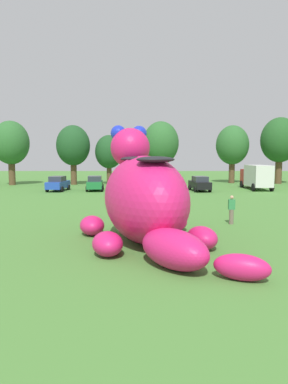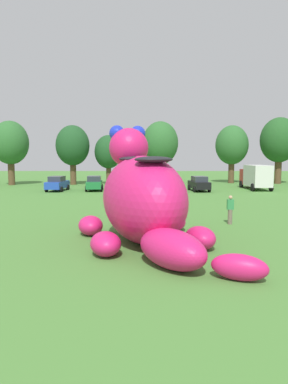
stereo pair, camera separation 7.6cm
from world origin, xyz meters
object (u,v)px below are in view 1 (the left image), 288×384
object	(u,v)px
spectator_mid_field	(231,210)
box_truck	(256,176)
giant_inflatable_creature	(144,198)
car_white	(164,184)
car_blue	(57,184)
car_black	(199,184)
spectator_near_inflatable	(116,190)
car_yellow	(130,184)
car_green	(95,183)

from	to	relation	value
spectator_mid_field	box_truck	bearing A→B (deg)	68.93
giant_inflatable_creature	car_white	bearing A→B (deg)	84.42
giant_inflatable_creature	box_truck	size ratio (longest dim) A/B	1.61
car_blue	car_white	distance (m)	12.39
car_black	spectator_mid_field	distance (m)	19.84
spectator_near_inflatable	car_black	bearing A→B (deg)	39.84
car_blue	car_yellow	bearing A→B (deg)	-2.10
car_blue	car_white	world-z (taller)	same
car_green	car_white	world-z (taller)	same
car_blue	spectator_mid_field	distance (m)	25.08
car_yellow	spectator_mid_field	bearing A→B (deg)	-71.02
car_blue	car_black	xyz separation A→B (m)	(16.41, -0.19, 0.00)
spectator_near_inflatable	spectator_mid_field	size ratio (longest dim) A/B	1.00
car_black	spectator_near_inflatable	xyz separation A→B (m)	(-9.03, -7.54, -0.01)
car_yellow	giant_inflatable_creature	bearing A→B (deg)	-86.07
car_yellow	car_black	size ratio (longest dim) A/B	0.99
box_truck	spectator_near_inflatable	xyz separation A→B (m)	(-16.19, -9.59, -0.75)
spectator_near_inflatable	spectator_mid_field	xyz separation A→B (m)	(7.77, -12.26, 0.00)
box_truck	spectator_mid_field	size ratio (longest dim) A/B	3.76
car_blue	spectator_mid_field	size ratio (longest dim) A/B	2.47
box_truck	spectator_near_inflatable	bearing A→B (deg)	-149.36
car_green	spectator_mid_field	world-z (taller)	car_green
car_black	car_blue	bearing A→B (deg)	179.34
box_truck	car_blue	bearing A→B (deg)	-175.47
giant_inflatable_creature	spectator_mid_field	size ratio (longest dim) A/B	6.05
car_white	box_truck	distance (m)	11.35
spectator_mid_field	car_blue	bearing A→B (deg)	127.16
car_yellow	car_blue	bearing A→B (deg)	177.90
car_white	spectator_mid_field	world-z (taller)	car_white
box_truck	spectator_mid_field	xyz separation A→B (m)	(-8.42, -21.86, -0.75)
giant_inflatable_creature	spectator_mid_field	xyz separation A→B (m)	(5.13, 4.21, -1.23)
car_white	car_black	size ratio (longest dim) A/B	0.97
box_truck	spectator_near_inflatable	world-z (taller)	box_truck
car_white	box_truck	xyz separation A→B (m)	(11.18, 1.81, 0.74)
car_black	box_truck	distance (m)	7.49
car_green	spectator_near_inflatable	size ratio (longest dim) A/B	2.47
car_black	box_truck	world-z (taller)	box_truck
spectator_near_inflatable	car_white	bearing A→B (deg)	57.21
giant_inflatable_creature	car_green	bearing A→B (deg)	103.23
giant_inflatable_creature	spectator_near_inflatable	world-z (taller)	giant_inflatable_creature
giant_inflatable_creature	car_blue	world-z (taller)	giant_inflatable_creature
car_green	spectator_near_inflatable	distance (m)	8.68
car_white	box_truck	size ratio (longest dim) A/B	0.64
giant_inflatable_creature	car_green	distance (m)	25.27
car_yellow	spectator_near_inflatable	xyz separation A→B (m)	(-1.00, -7.42, -0.01)
car_yellow	spectator_near_inflatable	bearing A→B (deg)	-97.71
car_yellow	car_black	world-z (taller)	same
car_green	car_white	bearing A→B (deg)	-2.21
giant_inflatable_creature	box_truck	world-z (taller)	giant_inflatable_creature
giant_inflatable_creature	box_truck	xyz separation A→B (m)	(13.55, 26.06, -0.48)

